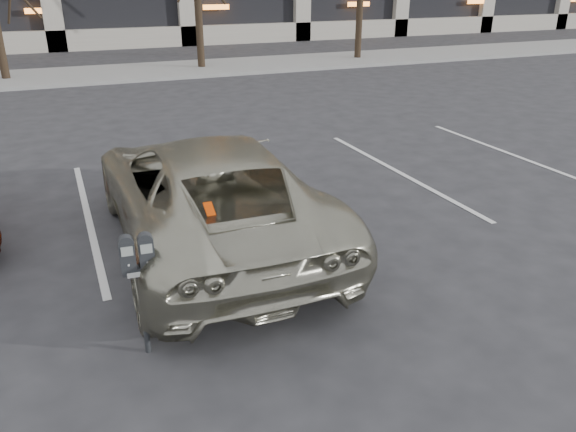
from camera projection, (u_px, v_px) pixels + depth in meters
The scene contains 5 objects.
ground at pixel (218, 267), 7.17m from camera, with size 140.00×140.00×0.00m, color #28282B.
sidewalk at pixel (96, 74), 20.69m from camera, with size 80.00×4.00×0.12m, color gray.
stall_lines at pixel (88, 217), 8.61m from camera, with size 16.90×5.20×0.00m.
parking_meter at pixel (138, 266), 5.17m from camera, with size 0.33×0.15×1.25m.
suv_silver at pixel (208, 191), 7.56m from camera, with size 2.61×5.45×1.50m.
Camera 1 is at (-1.63, -6.18, 3.42)m, focal length 35.00 mm.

